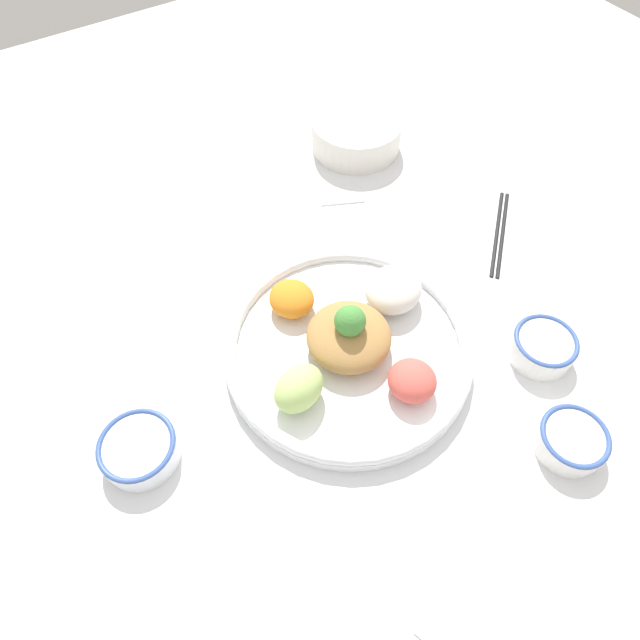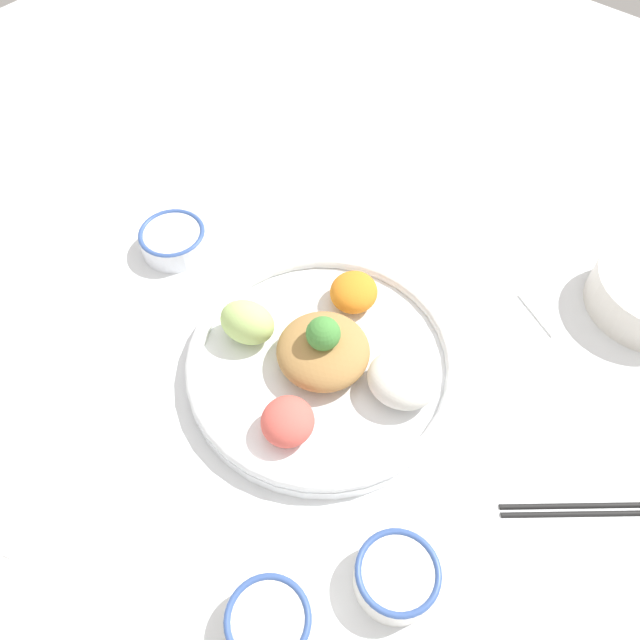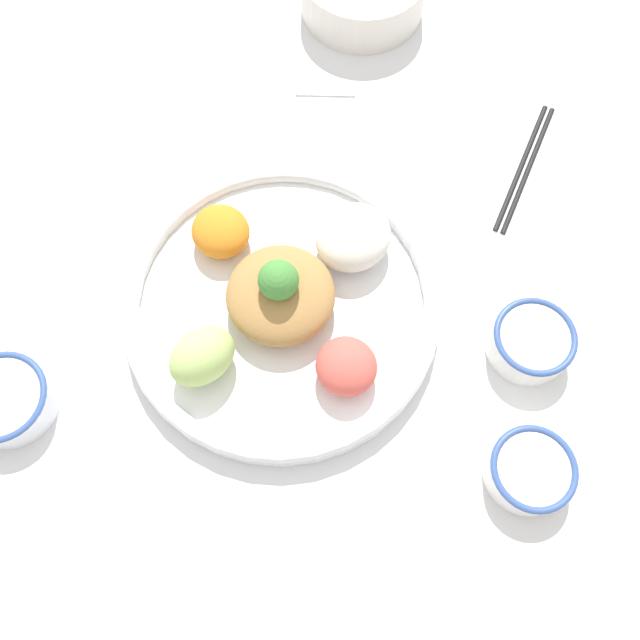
% 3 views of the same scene
% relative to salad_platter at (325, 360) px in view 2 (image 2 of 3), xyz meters
% --- Properties ---
extents(ground_plane, '(2.40, 2.40, 0.00)m').
position_rel_salad_platter_xyz_m(ground_plane, '(-0.01, 0.04, -0.03)').
color(ground_plane, white).
extents(salad_platter, '(0.37, 0.37, 0.11)m').
position_rel_salad_platter_xyz_m(salad_platter, '(0.00, 0.00, 0.00)').
color(salad_platter, white).
rests_on(salad_platter, ground_plane).
extents(sauce_bowl_red, '(0.10, 0.10, 0.04)m').
position_rel_salad_platter_xyz_m(sauce_bowl_red, '(0.33, -0.02, -0.00)').
color(sauce_bowl_red, white).
rests_on(sauce_bowl_red, ground_plane).
extents(rice_bowl_blue, '(0.09, 0.09, 0.04)m').
position_rel_salad_platter_xyz_m(rice_bowl_blue, '(-0.24, 0.16, -0.00)').
color(rice_bowl_blue, white).
rests_on(rice_bowl_blue, ground_plane).
extents(sauce_bowl_dark, '(0.09, 0.09, 0.04)m').
position_rel_salad_platter_xyz_m(sauce_bowl_dark, '(-0.17, 0.28, -0.00)').
color(sauce_bowl_dark, white).
rests_on(sauce_bowl_dark, ground_plane).
extents(chopsticks_pair_near, '(0.17, 0.15, 0.01)m').
position_rel_salad_platter_xyz_m(chopsticks_pair_near, '(-0.37, -0.06, -0.02)').
color(chopsticks_pair_near, black).
rests_on(chopsticks_pair_near, ground_plane).
extents(serving_spoon_main, '(0.13, 0.08, 0.01)m').
position_rel_salad_platter_xyz_m(serving_spoon_main, '(-0.14, -0.29, -0.02)').
color(serving_spoon_main, white).
rests_on(serving_spoon_main, ground_plane).
extents(serving_spoon_extra, '(0.07, 0.14, 0.01)m').
position_rel_salad_platter_xyz_m(serving_spoon_extra, '(0.11, 0.43, -0.02)').
color(serving_spoon_extra, white).
rests_on(serving_spoon_extra, ground_plane).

